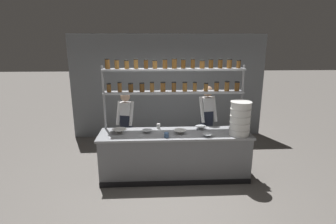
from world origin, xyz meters
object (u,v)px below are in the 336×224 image
at_px(chef_left, 126,123).
at_px(prep_bowl_center_back, 207,135).
at_px(spice_shelf_unit, 174,82).
at_px(serving_cup_front, 166,135).
at_px(container_stack, 240,118).
at_px(prep_bowl_far_left, 119,131).
at_px(chef_center, 207,119).
at_px(prep_bowl_center_front, 201,128).
at_px(serving_cup_by_board, 159,126).
at_px(prep_bowl_near_left, 180,132).
at_px(prep_bowl_near_right, 147,131).

distance_m(chef_left, prep_bowl_center_back, 1.84).
relative_size(spice_shelf_unit, serving_cup_front, 29.04).
xyz_separation_m(container_stack, prep_bowl_far_left, (-2.27, 0.22, -0.29)).
distance_m(chef_center, container_stack, 0.95).
bearing_deg(prep_bowl_center_front, serving_cup_front, -147.92).
height_order(prep_bowl_center_back, serving_cup_by_board, serving_cup_by_board).
distance_m(chef_left, prep_bowl_near_left, 1.32).
bearing_deg(prep_bowl_center_back, prep_bowl_near_right, 166.48).
bearing_deg(serving_cup_front, prep_bowl_far_left, 161.84).
bearing_deg(prep_bowl_near_left, prep_bowl_center_back, -21.41).
distance_m(chef_center, serving_cup_by_board, 1.12).
relative_size(chef_left, serving_cup_front, 16.62).
bearing_deg(prep_bowl_center_front, chef_center, 64.27).
relative_size(prep_bowl_center_back, serving_cup_by_board, 1.84).
relative_size(chef_center, serving_cup_front, 17.85).
bearing_deg(serving_cup_front, chef_center, 43.51).
relative_size(spice_shelf_unit, container_stack, 4.35).
xyz_separation_m(prep_bowl_near_left, prep_bowl_far_left, (-1.17, 0.09, 0.00)).
xyz_separation_m(spice_shelf_unit, prep_bowl_near_left, (0.09, -0.36, -0.91)).
relative_size(container_stack, serving_cup_by_board, 6.27).
bearing_deg(prep_bowl_center_front, container_stack, -29.20).
bearing_deg(chef_left, serving_cup_front, -34.69).
bearing_deg(prep_bowl_far_left, chef_left, 84.44).
bearing_deg(serving_cup_front, prep_bowl_center_back, 1.10).
xyz_separation_m(spice_shelf_unit, prep_bowl_center_front, (0.54, -0.12, -0.91)).
xyz_separation_m(prep_bowl_far_left, serving_cup_front, (0.90, -0.29, 0.01)).
bearing_deg(spice_shelf_unit, prep_bowl_center_front, -12.79).
relative_size(prep_bowl_near_left, prep_bowl_near_right, 1.24).
bearing_deg(serving_cup_by_board, chef_left, 148.75).
bearing_deg(chef_center, prep_bowl_far_left, -174.12).
relative_size(serving_cup_front, serving_cup_by_board, 0.94).
relative_size(prep_bowl_center_front, prep_bowl_far_left, 0.79).
bearing_deg(prep_bowl_center_back, chef_center, 79.69).
bearing_deg(container_stack, prep_bowl_center_front, 150.80).
bearing_deg(prep_bowl_near_right, container_stack, -6.87).
bearing_deg(prep_bowl_near_right, chef_center, 24.62).
distance_m(prep_bowl_center_back, prep_bowl_near_right, 1.16).
relative_size(prep_bowl_near_left, prep_bowl_center_back, 1.29).
height_order(chef_center, prep_bowl_center_back, chef_center).
distance_m(container_stack, prep_bowl_near_right, 1.78).
bearing_deg(container_stack, serving_cup_front, -176.88).
relative_size(prep_bowl_center_front, prep_bowl_near_right, 1.12).
distance_m(container_stack, prep_bowl_center_back, 0.69).
height_order(chef_center, prep_bowl_near_left, chef_center).
relative_size(container_stack, prep_bowl_near_left, 2.64).
bearing_deg(serving_cup_by_board, spice_shelf_unit, 9.49).
height_order(prep_bowl_far_left, serving_cup_front, serving_cup_front).
distance_m(spice_shelf_unit, prep_bowl_near_right, 1.10).
bearing_deg(serving_cup_by_board, prep_bowl_near_left, -37.11).
relative_size(prep_bowl_center_front, prep_bowl_center_back, 1.17).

